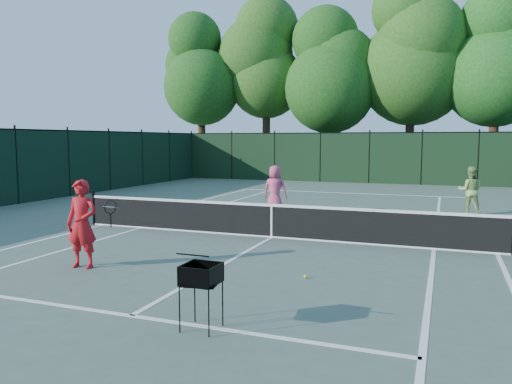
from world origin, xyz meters
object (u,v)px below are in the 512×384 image
(player_green, at_px, (470,190))
(ball_hopper, at_px, (201,275))
(player_pink, at_px, (275,190))
(coach, at_px, (82,224))
(loose_ball_midcourt, at_px, (305,277))

(player_green, xyz_separation_m, ball_hopper, (-3.93, -12.93, -0.07))
(player_green, relative_size, ball_hopper, 1.84)
(player_pink, xyz_separation_m, ball_hopper, (2.47, -10.51, -0.09))
(coach, distance_m, player_green, 13.27)
(player_pink, distance_m, player_green, 6.84)
(player_pink, distance_m, ball_hopper, 10.79)
(ball_hopper, distance_m, loose_ball_midcourt, 3.14)
(player_green, relative_size, loose_ball_midcourt, 24.78)
(player_pink, bearing_deg, loose_ball_midcourt, 112.57)
(coach, xyz_separation_m, loose_ball_midcourt, (4.47, 0.84, -0.87))
(player_pink, distance_m, loose_ball_midcourt, 8.21)
(ball_hopper, height_order, loose_ball_midcourt, ball_hopper)
(player_green, distance_m, ball_hopper, 13.51)
(coach, bearing_deg, loose_ball_midcourt, 3.06)
(coach, relative_size, ball_hopper, 1.97)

